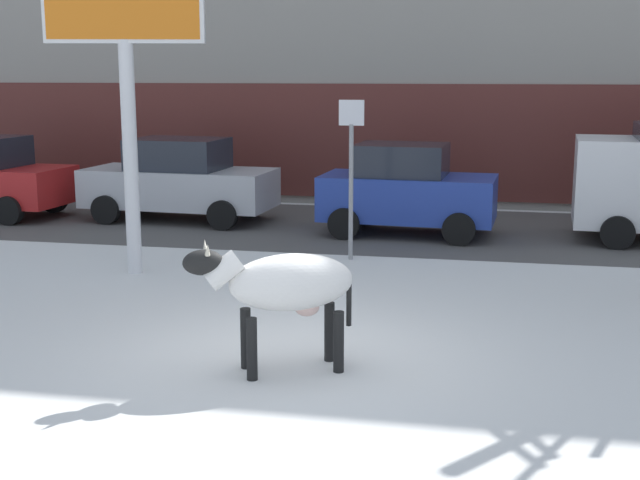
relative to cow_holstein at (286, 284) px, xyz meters
The scene contains 7 objects.
ground_plane 1.11m from the cow_holstein, 103.51° to the left, with size 120.00×120.00×0.00m, color white.
road_strip 8.95m from the cow_holstein, 90.74° to the left, with size 60.00×5.60×0.01m, color #514F4C.
cow_holstein is the anchor object (origin of this frame).
billboard 6.36m from the cow_holstein, 131.63° to the left, with size 2.49×0.80×5.56m.
car_silver_sedan 10.14m from the cow_holstein, 117.42° to the left, with size 4.30×2.19×1.84m.
car_blue_hatchback 8.35m from the cow_holstein, 86.67° to the left, with size 3.60×2.10×1.86m.
street_sign 5.83m from the cow_holstein, 92.39° to the left, with size 0.44×0.08×2.82m.
Camera 1 is at (2.30, -9.31, 3.32)m, focal length 47.62 mm.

